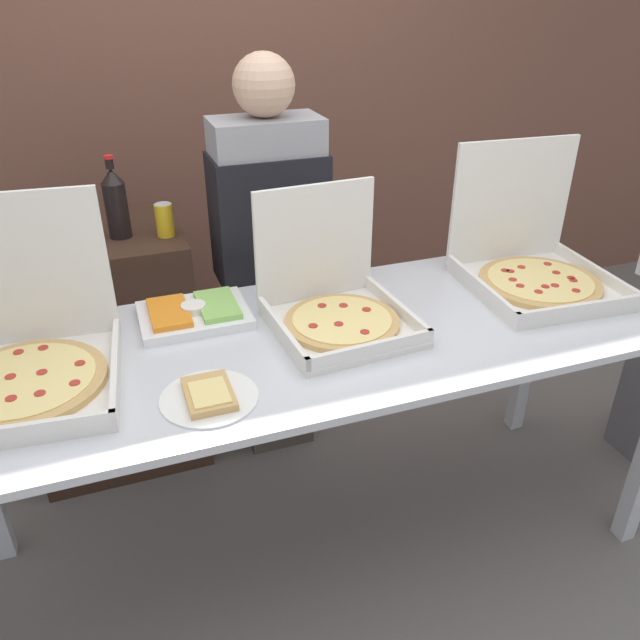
{
  "coord_description": "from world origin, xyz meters",
  "views": [
    {
      "loc": [
        -0.56,
        -1.54,
        1.87
      ],
      "look_at": [
        0.0,
        0.0,
        0.96
      ],
      "focal_mm": 35.0,
      "sensor_mm": 36.0,
      "label": 1
    }
  ],
  "objects_px": {
    "pizza_box_far_right": "(532,261)",
    "pizza_box_far_left": "(24,353)",
    "person_server_vest": "(271,250)",
    "veggie_tray": "(194,313)",
    "pizza_box_near_left": "(335,302)",
    "paper_plate_front_center": "(209,395)",
    "soda_can_silver": "(7,220)",
    "soda_can_colored": "(165,220)",
    "soda_bottle": "(116,203)"
  },
  "relations": [
    {
      "from": "pizza_box_far_right",
      "to": "pizza_box_far_left",
      "type": "distance_m",
      "value": 1.64
    },
    {
      "from": "pizza_box_far_left",
      "to": "person_server_vest",
      "type": "relative_size",
      "value": 0.32
    },
    {
      "from": "pizza_box_far_right",
      "to": "veggie_tray",
      "type": "distance_m",
      "value": 1.18
    },
    {
      "from": "pizza_box_near_left",
      "to": "veggie_tray",
      "type": "bearing_deg",
      "value": 153.89
    },
    {
      "from": "pizza_box_far_left",
      "to": "paper_plate_front_center",
      "type": "distance_m",
      "value": 0.51
    },
    {
      "from": "soda_can_silver",
      "to": "person_server_vest",
      "type": "xyz_separation_m",
      "value": [
        0.93,
        -0.26,
        -0.15
      ]
    },
    {
      "from": "veggie_tray",
      "to": "person_server_vest",
      "type": "height_order",
      "value": "person_server_vest"
    },
    {
      "from": "veggie_tray",
      "to": "soda_can_silver",
      "type": "bearing_deg",
      "value": 128.69
    },
    {
      "from": "pizza_box_far_right",
      "to": "pizza_box_far_left",
      "type": "height_order",
      "value": "same"
    },
    {
      "from": "veggie_tray",
      "to": "soda_can_colored",
      "type": "height_order",
      "value": "soda_can_colored"
    },
    {
      "from": "pizza_box_far_left",
      "to": "soda_bottle",
      "type": "distance_m",
      "value": 0.81
    },
    {
      "from": "person_server_vest",
      "to": "veggie_tray",
      "type": "bearing_deg",
      "value": 49.36
    },
    {
      "from": "pizza_box_far_right",
      "to": "soda_bottle",
      "type": "relative_size",
      "value": 1.69
    },
    {
      "from": "soda_bottle",
      "to": "soda_can_colored",
      "type": "relative_size",
      "value": 2.45
    },
    {
      "from": "paper_plate_front_center",
      "to": "person_server_vest",
      "type": "relative_size",
      "value": 0.16
    },
    {
      "from": "person_server_vest",
      "to": "pizza_box_far_right",
      "type": "bearing_deg",
      "value": 144.29
    },
    {
      "from": "pizza_box_far_left",
      "to": "veggie_tray",
      "type": "height_order",
      "value": "pizza_box_far_left"
    },
    {
      "from": "veggie_tray",
      "to": "soda_can_colored",
      "type": "bearing_deg",
      "value": 91.08
    },
    {
      "from": "pizza_box_near_left",
      "to": "veggie_tray",
      "type": "distance_m",
      "value": 0.45
    },
    {
      "from": "pizza_box_far_right",
      "to": "paper_plate_front_center",
      "type": "xyz_separation_m",
      "value": [
        -1.2,
        -0.31,
        -0.07
      ]
    },
    {
      "from": "paper_plate_front_center",
      "to": "person_server_vest",
      "type": "xyz_separation_m",
      "value": [
        0.41,
        0.87,
        0.0
      ]
    },
    {
      "from": "soda_can_silver",
      "to": "soda_can_colored",
      "type": "distance_m",
      "value": 0.58
    },
    {
      "from": "pizza_box_near_left",
      "to": "paper_plate_front_center",
      "type": "relative_size",
      "value": 1.73
    },
    {
      "from": "pizza_box_far_left",
      "to": "soda_can_silver",
      "type": "relative_size",
      "value": 4.23
    },
    {
      "from": "soda_can_silver",
      "to": "soda_can_colored",
      "type": "relative_size",
      "value": 1.0
    },
    {
      "from": "veggie_tray",
      "to": "person_server_vest",
      "type": "relative_size",
      "value": 0.21
    },
    {
      "from": "soda_bottle",
      "to": "person_server_vest",
      "type": "relative_size",
      "value": 0.18
    },
    {
      "from": "pizza_box_near_left",
      "to": "soda_bottle",
      "type": "relative_size",
      "value": 1.46
    },
    {
      "from": "pizza_box_near_left",
      "to": "pizza_box_far_right",
      "type": "bearing_deg",
      "value": -0.66
    },
    {
      "from": "veggie_tray",
      "to": "soda_can_silver",
      "type": "relative_size",
      "value": 2.74
    },
    {
      "from": "person_server_vest",
      "to": "paper_plate_front_center",
      "type": "bearing_deg",
      "value": 64.73
    },
    {
      "from": "pizza_box_far_right",
      "to": "soda_can_silver",
      "type": "bearing_deg",
      "value": 157.97
    },
    {
      "from": "soda_bottle",
      "to": "soda_can_colored",
      "type": "distance_m",
      "value": 0.18
    },
    {
      "from": "pizza_box_near_left",
      "to": "person_server_vest",
      "type": "height_order",
      "value": "person_server_vest"
    },
    {
      "from": "pizza_box_far_left",
      "to": "veggie_tray",
      "type": "distance_m",
      "value": 0.51
    },
    {
      "from": "soda_can_colored",
      "to": "person_server_vest",
      "type": "relative_size",
      "value": 0.08
    },
    {
      "from": "soda_can_colored",
      "to": "person_server_vest",
      "type": "xyz_separation_m",
      "value": [
        0.38,
        -0.06,
        -0.15
      ]
    },
    {
      "from": "veggie_tray",
      "to": "soda_can_colored",
      "type": "relative_size",
      "value": 2.74
    },
    {
      "from": "paper_plate_front_center",
      "to": "soda_bottle",
      "type": "height_order",
      "value": "soda_bottle"
    },
    {
      "from": "veggie_tray",
      "to": "soda_can_colored",
      "type": "distance_m",
      "value": 0.52
    },
    {
      "from": "pizza_box_far_right",
      "to": "veggie_tray",
      "type": "xyz_separation_m",
      "value": [
        -1.17,
        0.13,
        -0.06
      ]
    },
    {
      "from": "pizza_box_far_right",
      "to": "paper_plate_front_center",
      "type": "distance_m",
      "value": 1.24
    },
    {
      "from": "pizza_box_near_left",
      "to": "person_server_vest",
      "type": "distance_m",
      "value": 0.61
    },
    {
      "from": "person_server_vest",
      "to": "soda_bottle",
      "type": "bearing_deg",
      "value": -11.53
    },
    {
      "from": "person_server_vest",
      "to": "pizza_box_near_left",
      "type": "bearing_deg",
      "value": 93.46
    },
    {
      "from": "soda_bottle",
      "to": "soda_can_silver",
      "type": "xyz_separation_m",
      "value": [
        -0.39,
        0.15,
        -0.07
      ]
    },
    {
      "from": "soda_can_silver",
      "to": "pizza_box_near_left",
      "type": "bearing_deg",
      "value": -41.82
    },
    {
      "from": "pizza_box_near_left",
      "to": "soda_can_colored",
      "type": "relative_size",
      "value": 3.57
    },
    {
      "from": "soda_bottle",
      "to": "pizza_box_far_left",
      "type": "bearing_deg",
      "value": -112.71
    },
    {
      "from": "paper_plate_front_center",
      "to": "soda_can_colored",
      "type": "distance_m",
      "value": 0.95
    }
  ]
}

